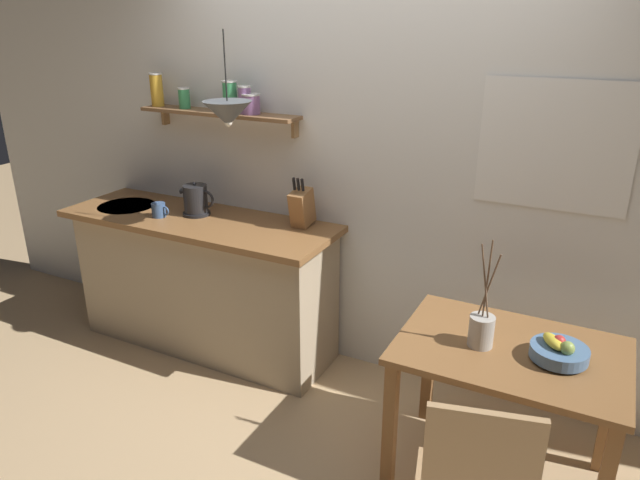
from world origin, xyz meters
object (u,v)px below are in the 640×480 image
(electric_kettle, at_px, (196,200))
(coffee_mug_by_sink, at_px, (159,210))
(dining_table, at_px, (508,371))
(twig_vase, at_px, (481,329))
(knife_block, at_px, (302,207))
(pendant_lamp, at_px, (228,114))
(fruit_bowl, at_px, (559,351))

(electric_kettle, relative_size, coffee_mug_by_sink, 2.03)
(dining_table, relative_size, coffee_mug_by_sink, 7.84)
(twig_vase, distance_m, knife_block, 1.36)
(dining_table, relative_size, knife_block, 3.16)
(coffee_mug_by_sink, height_order, pendant_lamp, pendant_lamp)
(fruit_bowl, xyz_separation_m, pendant_lamp, (-1.85, 0.25, 0.84))
(electric_kettle, distance_m, coffee_mug_by_sink, 0.24)
(electric_kettle, distance_m, pendant_lamp, 0.74)
(coffee_mug_by_sink, bearing_deg, pendant_lamp, -2.18)
(twig_vase, distance_m, coffee_mug_by_sink, 2.14)
(dining_table, distance_m, twig_vase, 0.24)
(dining_table, bearing_deg, electric_kettle, 168.86)
(twig_vase, height_order, pendant_lamp, pendant_lamp)
(twig_vase, relative_size, knife_block, 1.62)
(coffee_mug_by_sink, relative_size, pendant_lamp, 0.25)
(fruit_bowl, height_order, coffee_mug_by_sink, coffee_mug_by_sink)
(knife_block, distance_m, pendant_lamp, 0.71)
(dining_table, bearing_deg, twig_vase, -163.59)
(knife_block, bearing_deg, dining_table, -20.94)
(electric_kettle, height_order, coffee_mug_by_sink, electric_kettle)
(twig_vase, relative_size, pendant_lamp, 1.00)
(dining_table, relative_size, pendant_lamp, 1.96)
(knife_block, bearing_deg, pendant_lamp, -137.84)
(fruit_bowl, bearing_deg, pendant_lamp, 172.25)
(pendant_lamp, bearing_deg, twig_vase, -10.42)
(fruit_bowl, bearing_deg, twig_vase, -175.04)
(twig_vase, xyz_separation_m, electric_kettle, (-1.93, 0.45, 0.21))
(dining_table, distance_m, electric_kettle, 2.14)
(fruit_bowl, relative_size, coffee_mug_by_sink, 1.93)
(electric_kettle, xyz_separation_m, coffee_mug_by_sink, (-0.19, -0.14, -0.05))
(twig_vase, bearing_deg, dining_table, 16.41)
(fruit_bowl, bearing_deg, knife_block, 161.15)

